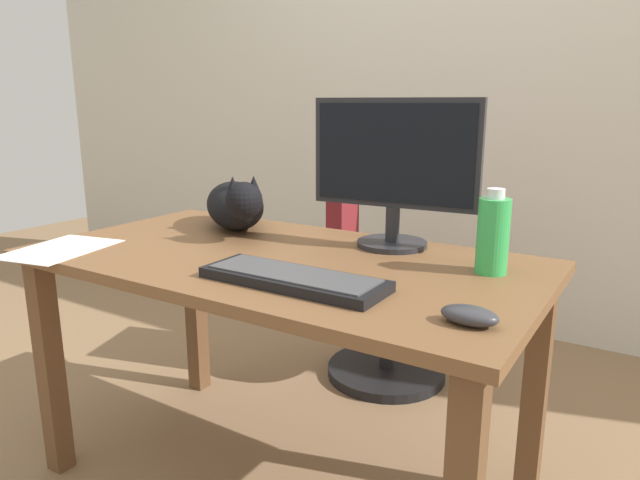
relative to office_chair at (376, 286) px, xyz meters
name	(u,v)px	position (x,y,z in m)	size (l,w,h in m)	color
back_wall	(474,59)	(0.09, 0.79, 0.92)	(6.00, 0.04, 2.60)	beige
desk	(280,291)	(0.09, -0.77, 0.22)	(1.38, 0.73, 0.70)	brown
office_chair	(376,286)	(0.00, 0.00, 0.00)	(0.50, 0.48, 0.90)	black
monitor	(394,167)	(0.30, -0.52, 0.55)	(0.48, 0.20, 0.41)	#232328
keyboard	(293,278)	(0.26, -0.96, 0.33)	(0.44, 0.15, 0.03)	black
cat	(236,205)	(-0.22, -0.58, 0.40)	(0.47, 0.44, 0.20)	black
computer_mouse	(469,315)	(0.68, -0.98, 0.34)	(0.11, 0.06, 0.04)	#333338
paper_sheet	(60,249)	(-0.47, -1.05, 0.32)	(0.21, 0.30, 0.00)	white
water_bottle	(493,235)	(0.62, -0.63, 0.41)	(0.08, 0.08, 0.21)	green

